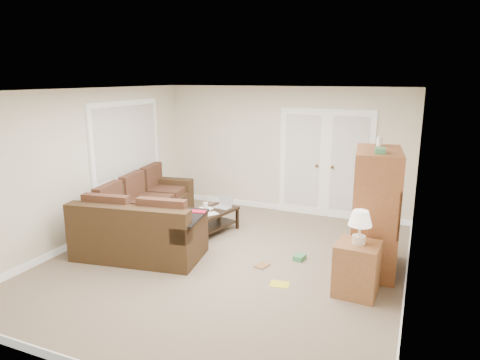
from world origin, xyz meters
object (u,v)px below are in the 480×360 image
at_px(coffee_table, 212,221).
at_px(tv_armoire, 375,210).
at_px(sectional_sofa, 143,219).
at_px(side_cabinet, 357,264).

bearing_deg(coffee_table, tv_armoire, 5.16).
xyz_separation_m(sectional_sofa, coffee_table, (0.95, 0.68, -0.12)).
distance_m(sectional_sofa, side_cabinet, 3.62).
distance_m(sectional_sofa, tv_armoire, 3.72).
relative_size(coffee_table, side_cabinet, 1.00).
bearing_deg(side_cabinet, sectional_sofa, 175.12).
relative_size(tv_armoire, side_cabinet, 1.69).
height_order(coffee_table, side_cabinet, side_cabinet).
xyz_separation_m(coffee_table, side_cabinet, (2.63, -1.20, 0.17)).
height_order(sectional_sofa, coffee_table, sectional_sofa).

